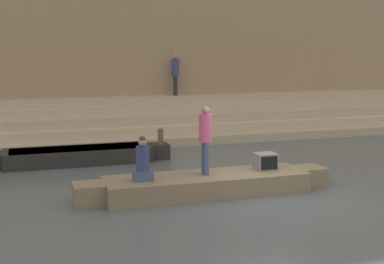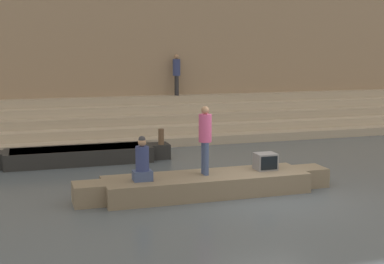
{
  "view_description": "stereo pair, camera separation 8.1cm",
  "coord_description": "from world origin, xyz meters",
  "px_view_note": "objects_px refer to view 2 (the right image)",
  "views": [
    {
      "loc": [
        -5.64,
        -11.45,
        3.63
      ],
      "look_at": [
        -1.32,
        2.01,
        1.4
      ],
      "focal_mm": 50.0,
      "sensor_mm": 36.0,
      "label": 1
    },
    {
      "loc": [
        -5.57,
        -11.47,
        3.63
      ],
      "look_at": [
        -1.32,
        2.01,
        1.4
      ],
      "focal_mm": 50.0,
      "sensor_mm": 36.0,
      "label": 2
    }
  ],
  "objects_px": {
    "moored_boat_shore": "(79,155)",
    "person_on_steps": "(177,72)",
    "person_rowing": "(142,163)",
    "tv_set": "(265,161)",
    "person_standing": "(205,135)",
    "mooring_post": "(161,144)",
    "rowboat_main": "(206,184)"
  },
  "relations": [
    {
      "from": "tv_set",
      "to": "person_on_steps",
      "type": "xyz_separation_m",
      "value": [
        0.28,
        9.43,
        1.92
      ]
    },
    {
      "from": "moored_boat_shore",
      "to": "mooring_post",
      "type": "height_order",
      "value": "mooring_post"
    },
    {
      "from": "rowboat_main",
      "to": "tv_set",
      "type": "distance_m",
      "value": 1.72
    },
    {
      "from": "mooring_post",
      "to": "person_on_steps",
      "type": "height_order",
      "value": "person_on_steps"
    },
    {
      "from": "rowboat_main",
      "to": "tv_set",
      "type": "relative_size",
      "value": 12.23
    },
    {
      "from": "person_standing",
      "to": "tv_set",
      "type": "distance_m",
      "value": 1.85
    },
    {
      "from": "person_standing",
      "to": "tv_set",
      "type": "height_order",
      "value": "person_standing"
    },
    {
      "from": "person_standing",
      "to": "mooring_post",
      "type": "distance_m",
      "value": 4.57
    },
    {
      "from": "person_rowing",
      "to": "tv_set",
      "type": "height_order",
      "value": "person_rowing"
    },
    {
      "from": "person_rowing",
      "to": "moored_boat_shore",
      "type": "relative_size",
      "value": 0.18
    },
    {
      "from": "person_rowing",
      "to": "tv_set",
      "type": "relative_size",
      "value": 2.01
    },
    {
      "from": "moored_boat_shore",
      "to": "tv_set",
      "type": "bearing_deg",
      "value": -49.25
    },
    {
      "from": "person_standing",
      "to": "person_rowing",
      "type": "distance_m",
      "value": 1.72
    },
    {
      "from": "moored_boat_shore",
      "to": "person_on_steps",
      "type": "relative_size",
      "value": 3.38
    },
    {
      "from": "rowboat_main",
      "to": "moored_boat_shore",
      "type": "height_order",
      "value": "rowboat_main"
    },
    {
      "from": "person_standing",
      "to": "moored_boat_shore",
      "type": "bearing_deg",
      "value": 117.44
    },
    {
      "from": "rowboat_main",
      "to": "mooring_post",
      "type": "height_order",
      "value": "mooring_post"
    },
    {
      "from": "mooring_post",
      "to": "person_rowing",
      "type": "bearing_deg",
      "value": -109.42
    },
    {
      "from": "moored_boat_shore",
      "to": "mooring_post",
      "type": "relative_size",
      "value": 5.81
    },
    {
      "from": "rowboat_main",
      "to": "person_rowing",
      "type": "bearing_deg",
      "value": -177.32
    },
    {
      "from": "person_rowing",
      "to": "tv_set",
      "type": "bearing_deg",
      "value": -5.89
    },
    {
      "from": "person_standing",
      "to": "person_on_steps",
      "type": "xyz_separation_m",
      "value": [
        1.96,
        9.47,
        1.14
      ]
    },
    {
      "from": "person_on_steps",
      "to": "person_standing",
      "type": "bearing_deg",
      "value": -24.71
    },
    {
      "from": "tv_set",
      "to": "moored_boat_shore",
      "type": "distance_m",
      "value": 6.3
    },
    {
      "from": "moored_boat_shore",
      "to": "person_on_steps",
      "type": "xyz_separation_m",
      "value": [
        4.6,
        4.87,
        2.37
      ]
    },
    {
      "from": "person_standing",
      "to": "tv_set",
      "type": "relative_size",
      "value": 3.19
    },
    {
      "from": "rowboat_main",
      "to": "moored_boat_shore",
      "type": "relative_size",
      "value": 1.12
    },
    {
      "from": "rowboat_main",
      "to": "person_standing",
      "type": "relative_size",
      "value": 3.83
    },
    {
      "from": "moored_boat_shore",
      "to": "rowboat_main",
      "type": "bearing_deg",
      "value": -62.9
    },
    {
      "from": "rowboat_main",
      "to": "moored_boat_shore",
      "type": "distance_m",
      "value": 5.36
    },
    {
      "from": "person_standing",
      "to": "rowboat_main",
      "type": "bearing_deg",
      "value": -70.52
    },
    {
      "from": "rowboat_main",
      "to": "mooring_post",
      "type": "bearing_deg",
      "value": 89.73
    }
  ]
}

